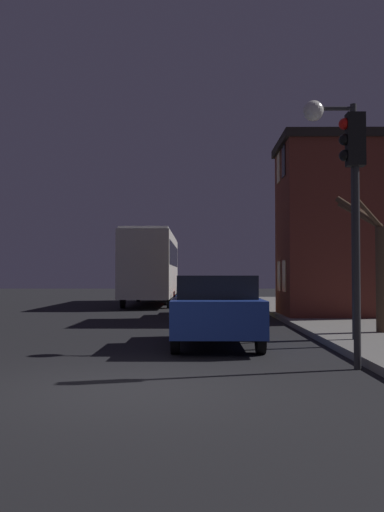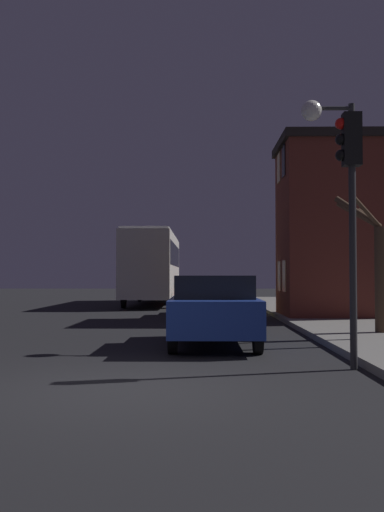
{
  "view_description": "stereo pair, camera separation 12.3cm",
  "coord_description": "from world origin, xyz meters",
  "px_view_note": "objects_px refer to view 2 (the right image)",
  "views": [
    {
      "loc": [
        0.92,
        -7.96,
        1.57
      ],
      "look_at": [
        0.72,
        12.56,
        2.27
      ],
      "focal_mm": 40.0,
      "sensor_mm": 36.0,
      "label": 1
    },
    {
      "loc": [
        1.05,
        -7.96,
        1.57
      ],
      "look_at": [
        0.72,
        12.56,
        2.27
      ],
      "focal_mm": 40.0,
      "sensor_mm": 36.0,
      "label": 2
    }
  ],
  "objects_px": {
    "streetlamp": "(332,165)",
    "bare_tree": "(375,261)",
    "car_mid_lane": "(207,295)",
    "car_near_lane": "(214,309)",
    "car_far_lane": "(204,290)",
    "bus": "(153,263)",
    "traffic_light": "(350,185)"
  },
  "relations": [
    {
      "from": "traffic_light",
      "to": "car_mid_lane",
      "type": "bearing_deg",
      "value": 100.39
    },
    {
      "from": "bare_tree",
      "to": "car_far_lane",
      "type": "height_order",
      "value": "bare_tree"
    },
    {
      "from": "bare_tree",
      "to": "car_near_lane",
      "type": "height_order",
      "value": "bare_tree"
    },
    {
      "from": "streetlamp",
      "to": "car_far_lane",
      "type": "bearing_deg",
      "value": 98.47
    },
    {
      "from": "car_mid_lane",
      "to": "car_far_lane",
      "type": "height_order",
      "value": "car_mid_lane"
    },
    {
      "from": "bare_tree",
      "to": "car_near_lane",
      "type": "xyz_separation_m",
      "value": [
        -4.11,
        -1.67,
        -1.11
      ]
    },
    {
      "from": "streetlamp",
      "to": "car_near_lane",
      "type": "bearing_deg",
      "value": -179.94
    },
    {
      "from": "car_mid_lane",
      "to": "car_near_lane",
      "type": "bearing_deg",
      "value": -89.59
    },
    {
      "from": "streetlamp",
      "to": "bus",
      "type": "height_order",
      "value": "streetlamp"
    },
    {
      "from": "bare_tree",
      "to": "car_far_lane",
      "type": "xyz_separation_m",
      "value": [
        -4.24,
        17.13,
        -1.2
      ]
    },
    {
      "from": "traffic_light",
      "to": "car_far_lane",
      "type": "relative_size",
      "value": 0.92
    },
    {
      "from": "car_mid_lane",
      "to": "bare_tree",
      "type": "bearing_deg",
      "value": -61.64
    },
    {
      "from": "bare_tree",
      "to": "traffic_light",
      "type": "bearing_deg",
      "value": -111.21
    },
    {
      "from": "bare_tree",
      "to": "car_mid_lane",
      "type": "distance_m",
      "value": 8.86
    },
    {
      "from": "bare_tree",
      "to": "car_near_lane",
      "type": "distance_m",
      "value": 4.57
    },
    {
      "from": "traffic_light",
      "to": "streetlamp",
      "type": "bearing_deg",
      "value": 82.21
    },
    {
      "from": "car_near_lane",
      "to": "car_far_lane",
      "type": "relative_size",
      "value": 0.88
    },
    {
      "from": "bus",
      "to": "streetlamp",
      "type": "bearing_deg",
      "value": -73.02
    },
    {
      "from": "bare_tree",
      "to": "bus",
      "type": "relative_size",
      "value": 0.32
    },
    {
      "from": "traffic_light",
      "to": "car_mid_lane",
      "type": "xyz_separation_m",
      "value": [
        -2.3,
        12.55,
        -2.28
      ]
    },
    {
      "from": "car_near_lane",
      "to": "bus",
      "type": "bearing_deg",
      "value": 99.02
    },
    {
      "from": "streetlamp",
      "to": "car_near_lane",
      "type": "relative_size",
      "value": 1.3
    },
    {
      "from": "streetlamp",
      "to": "car_near_lane",
      "type": "xyz_separation_m",
      "value": [
        -2.67,
        -0.0,
        -3.23
      ]
    },
    {
      "from": "streetlamp",
      "to": "car_mid_lane",
      "type": "distance_m",
      "value": 10.31
    },
    {
      "from": "streetlamp",
      "to": "bare_tree",
      "type": "xyz_separation_m",
      "value": [
        1.44,
        1.67,
        -2.12
      ]
    },
    {
      "from": "bus",
      "to": "car_mid_lane",
      "type": "bearing_deg",
      "value": -72.2
    },
    {
      "from": "bare_tree",
      "to": "bus",
      "type": "bearing_deg",
      "value": 112.95
    },
    {
      "from": "bus",
      "to": "car_far_lane",
      "type": "xyz_separation_m",
      "value": [
        2.76,
        0.61,
        -1.51
      ]
    },
    {
      "from": "car_near_lane",
      "to": "car_far_lane",
      "type": "bearing_deg",
      "value": 90.4
    },
    {
      "from": "car_near_lane",
      "to": "car_far_lane",
      "type": "height_order",
      "value": "car_near_lane"
    },
    {
      "from": "traffic_light",
      "to": "bare_tree",
      "type": "distance_m",
      "value": 5.3
    },
    {
      "from": "bare_tree",
      "to": "car_mid_lane",
      "type": "bearing_deg",
      "value": 118.36
    }
  ]
}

